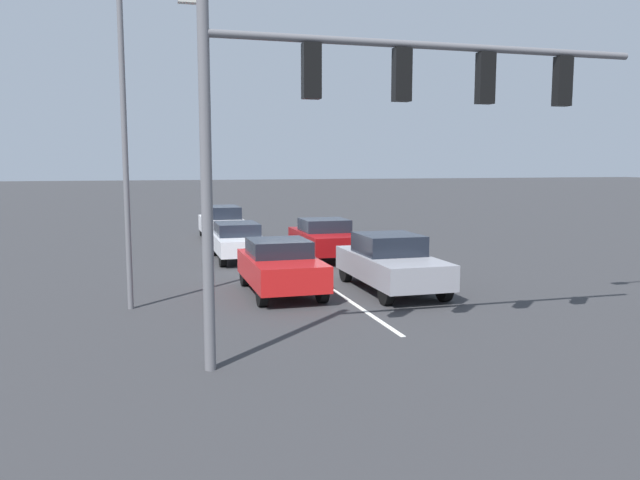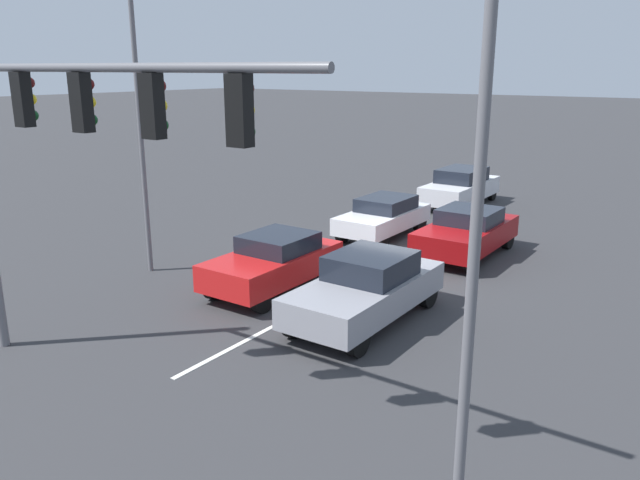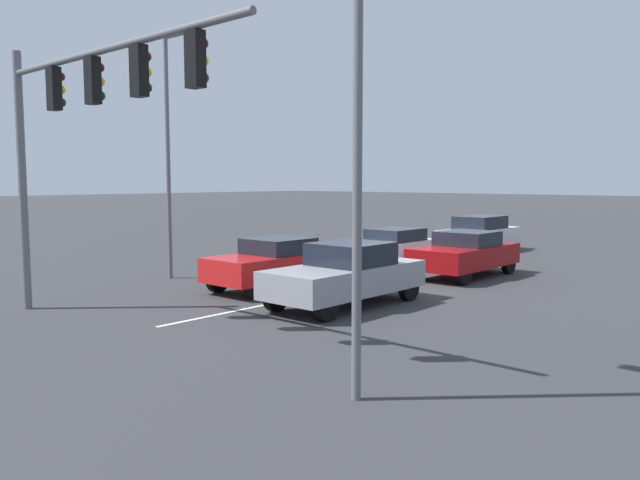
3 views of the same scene
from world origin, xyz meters
name	(u,v)px [view 1 (image 1 of 3)]	position (x,y,z in m)	size (l,w,h in m)	color
ground_plane	(300,268)	(0.00, 0.00, 0.00)	(240.00, 240.00, 0.00)	#333335
lane_stripe_left_divider	(311,275)	(0.00, 1.53, 0.01)	(0.12, 15.06, 0.01)	silver
car_gray_leftlane_front	(391,262)	(-1.57, 4.46, 0.81)	(1.90, 4.54, 1.60)	gray
car_red_midlane_front	(280,266)	(1.55, 4.02, 0.78)	(1.84, 4.00, 1.49)	red
car_white_midlane_second	(238,240)	(1.82, -2.42, 0.74)	(1.74, 4.06, 1.39)	silver
car_maroon_leftlane_second	(325,238)	(-1.46, -1.88, 0.77)	(1.93, 4.29, 1.50)	maroon
car_silver_midlane_third	(222,223)	(1.64, -8.86, 0.81)	(1.82, 4.72, 1.60)	silver
traffic_signal_gantry	(370,105)	(1.16, 10.04, 4.66)	(8.50, 0.37, 6.28)	slate
street_lamp_right_shoulder	(133,127)	(5.35, 4.83, 4.50)	(1.86, 0.24, 7.80)	slate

